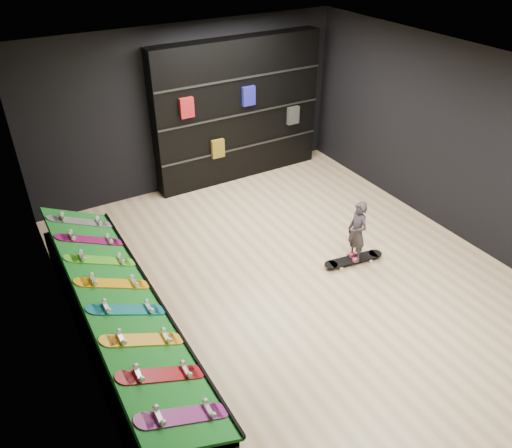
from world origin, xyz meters
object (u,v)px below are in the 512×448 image
display_rack (121,328)px  back_shelving (238,111)px  child (356,243)px  floor_skateboard (353,261)px

display_rack → back_shelving: back_shelving is taller
child → back_shelving: bearing=-175.2°
back_shelving → display_rack: bearing=-136.3°
display_rack → floor_skateboard: bearing=-2.8°
floor_skateboard → child: size_ratio=1.66×
display_rack → back_shelving: 4.92m
floor_skateboard → child: bearing=0.0°
floor_skateboard → child: (0.00, 0.00, 0.34)m
child → floor_skateboard: bearing=180.0°
display_rack → back_shelving: bearing=43.7°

